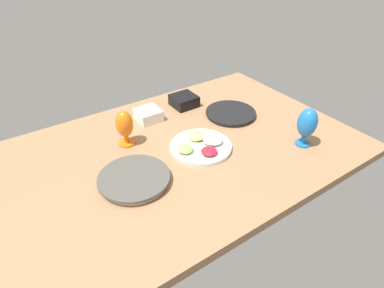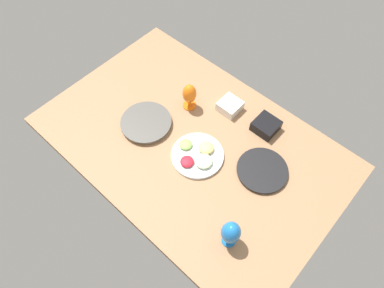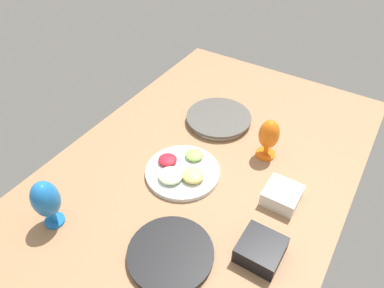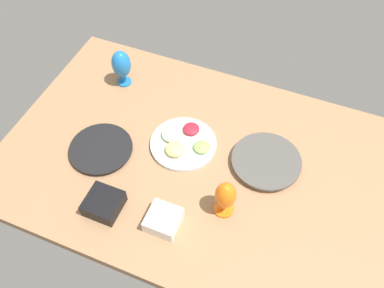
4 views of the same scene
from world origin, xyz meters
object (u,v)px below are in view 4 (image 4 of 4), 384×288
(dinner_plate_right, at_px, (266,162))
(square_bowl_black, at_px, (103,203))
(hurricane_glass_orange, at_px, (225,196))
(fruit_platter, at_px, (183,143))
(hurricane_glass_blue, at_px, (121,65))
(square_bowl_white, at_px, (163,219))
(dinner_plate_left, at_px, (101,149))

(dinner_plate_right, xyz_separation_m, square_bowl_black, (-0.50, -0.42, 0.02))
(hurricane_glass_orange, distance_m, square_bowl_black, 0.45)
(fruit_platter, xyz_separation_m, hurricane_glass_blue, (-0.40, 0.24, 0.09))
(fruit_platter, xyz_separation_m, square_bowl_white, (0.08, -0.36, 0.01))
(hurricane_glass_orange, height_order, hurricane_glass_blue, hurricane_glass_blue)
(dinner_plate_left, height_order, hurricane_glass_orange, hurricane_glass_orange)
(dinner_plate_right, height_order, hurricane_glass_orange, hurricane_glass_orange)
(dinner_plate_right, relative_size, fruit_platter, 1.02)
(square_bowl_white, bearing_deg, square_bowl_black, -174.13)
(dinner_plate_left, height_order, square_bowl_white, square_bowl_white)
(dinner_plate_right, distance_m, square_bowl_black, 0.65)
(dinner_plate_right, height_order, fruit_platter, fruit_platter)
(dinner_plate_left, relative_size, hurricane_glass_orange, 1.55)
(square_bowl_black, bearing_deg, dinner_plate_left, 122.52)
(hurricane_glass_blue, height_order, square_bowl_white, hurricane_glass_blue)
(fruit_platter, bearing_deg, square_bowl_black, -112.33)
(fruit_platter, height_order, square_bowl_black, square_bowl_black)
(dinner_plate_right, bearing_deg, hurricane_glass_orange, -108.85)
(dinner_plate_left, bearing_deg, square_bowl_black, -57.48)
(dinner_plate_left, relative_size, hurricane_glass_blue, 1.43)
(dinner_plate_left, distance_m, dinner_plate_right, 0.68)
(fruit_platter, bearing_deg, square_bowl_white, -78.01)
(dinner_plate_right, height_order, hurricane_glass_blue, hurricane_glass_blue)
(dinner_plate_right, xyz_separation_m, square_bowl_white, (-0.27, -0.39, 0.02))
(dinner_plate_left, distance_m, hurricane_glass_blue, 0.41)
(hurricane_glass_blue, relative_size, square_bowl_white, 1.57)
(dinner_plate_right, relative_size, square_bowl_white, 2.41)
(hurricane_glass_blue, bearing_deg, hurricane_glass_orange, -34.71)
(dinner_plate_right, bearing_deg, square_bowl_black, -140.32)
(fruit_platter, distance_m, hurricane_glass_orange, 0.35)
(fruit_platter, distance_m, square_bowl_white, 0.36)
(hurricane_glass_blue, relative_size, square_bowl_black, 1.44)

